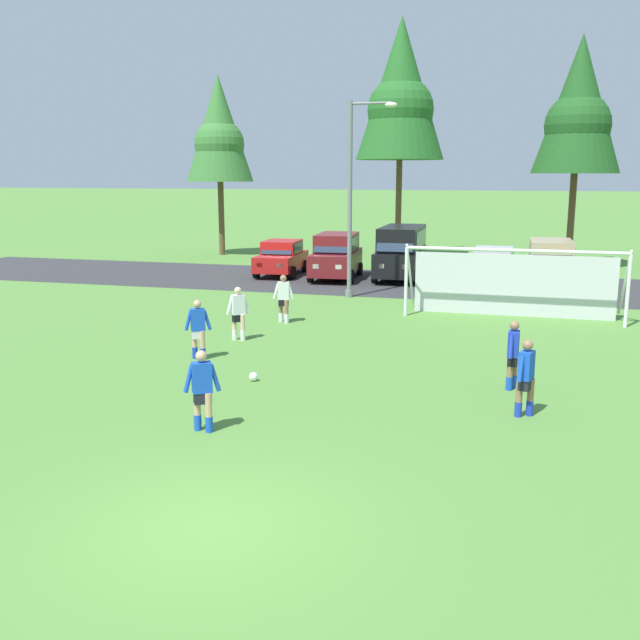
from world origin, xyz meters
The scene contains 19 objects.
ground_plane centered at (0.00, 15.00, 0.00)m, with size 400.00×400.00×0.00m, color #518438.
parking_lot_strip centered at (0.00, 23.92, 0.00)m, with size 52.00×8.40×0.01m, color #333335.
soccer_ball centered at (-2.02, 7.08, 0.11)m, with size 0.22×0.22×0.22m.
soccer_goal centered at (3.96, 17.05, 1.29)m, with size 7.44×2.00×2.57m.
player_striker_near centered at (-1.74, 3.56, 0.82)m, with size 0.71×0.41×1.64m.
player_midfield_center centered at (-3.52, 13.96, 0.82)m, with size 0.75×0.33×1.64m.
player_defender_far centered at (4.36, 6.17, 0.82)m, with size 0.38×0.70×1.64m.
player_winger_left centered at (4.08, 8.09, 0.82)m, with size 0.26×0.73×1.64m.
player_winger_right centered at (-4.22, 8.69, 0.82)m, with size 0.71×0.40×1.64m.
player_trailing_back centered at (-4.02, 11.10, 0.82)m, with size 0.67×0.48×1.64m.
parked_car_slot_far_left centered at (-7.30, 25.01, 0.88)m, with size 2.21×4.29×1.72m.
parked_car_slot_left centered at (-4.36, 24.56, 1.11)m, with size 2.39×4.72×2.16m.
parked_car_slot_center_left centered at (-1.31, 25.16, 1.34)m, with size 2.23×4.82×2.52m.
parked_car_slot_center centered at (3.01, 24.12, 0.88)m, with size 2.17×4.27×1.72m.
parked_car_slot_center_right centered at (5.45, 23.69, 1.11)m, with size 2.22×4.64×2.16m.
tree_left_edge centered at (-13.82, 32.79, 7.45)m, with size 4.06×4.06×10.83m.
tree_mid_left centered at (-3.05, 34.68, 9.59)m, with size 5.22×5.22×13.93m.
tree_center_back centered at (6.71, 31.87, 8.25)m, with size 4.50×4.50×12.00m.
street_lamp centered at (-2.38, 19.58, 4.02)m, with size 2.00×0.32×7.77m.
Camera 1 is at (4.06, -8.73, 4.99)m, focal length 40.15 mm.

